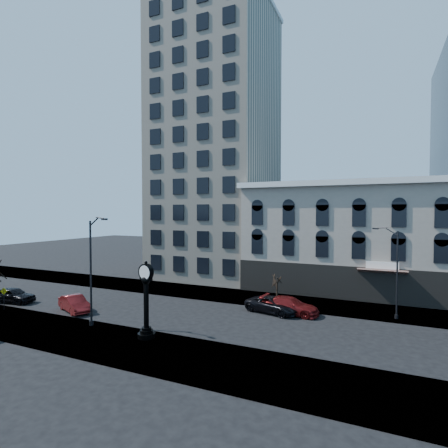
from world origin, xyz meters
The scene contains 14 objects.
ground centered at (0.00, 0.00, 0.00)m, with size 160.00×160.00×0.00m, color black.
sidewalk_far centered at (0.00, 8.00, 0.06)m, with size 160.00×6.00×0.12m, color gray.
sidewalk_near centered at (0.00, -8.00, 0.06)m, with size 160.00×6.00×0.12m, color gray.
cream_tower centered at (-6.11, 18.88, 19.32)m, with size 15.90×15.40×42.50m.
victorian_row centered at (12.00, 15.89, 6.00)m, with size 22.60×11.19×12.50m.
street_clock centered at (0.58, -6.40, 2.63)m, with size 1.26×1.26×5.55m.
street_lamp_near centered at (-4.45, -6.14, 6.79)m, with size 2.26×0.74×8.84m.
street_lamp_far centered at (16.62, 6.23, 6.07)m, with size 1.92×0.99×7.88m.
bare_tree_far centered at (6.39, 7.25, 2.58)m, with size 1.91×1.91×3.27m.
warning_sign centered at (-15.79, -6.00, 1.54)m, with size 0.65×0.24×2.07m.
car_near_a centered at (-17.95, -3.67, 0.77)m, with size 1.82×4.52×1.54m, color black.
car_near_b centered at (-9.75, -3.40, 0.73)m, with size 1.54×4.42×1.46m, color maroon.
car_far_a centered at (6.99, 3.80, 0.71)m, with size 2.36×5.13×1.42m, color black.
car_far_b centered at (8.49, 3.98, 0.75)m, with size 2.11×5.19×1.51m, color maroon.
Camera 1 is at (15.92, -26.69, 9.18)m, focal length 28.00 mm.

